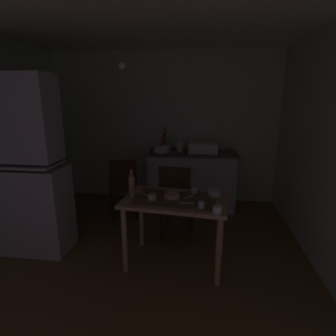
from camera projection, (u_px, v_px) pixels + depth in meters
name	position (u px, v px, depth m)	size (l,w,h in m)	color
ground_plane	(144.00, 248.00, 3.31)	(4.72, 4.72, 0.00)	brown
wall_back	(164.00, 128.00, 4.68)	(3.82, 0.10, 2.45)	#B4D1AC
wall_right	(330.00, 151.00, 2.77)	(0.10, 3.52, 2.45)	#B4CCAE
ceiling_slab	(139.00, 16.00, 2.66)	(3.82, 3.52, 0.10)	silver
hutch_cabinet	(21.00, 173.00, 3.09)	(0.98, 0.45, 1.99)	#AFB3AD
counter_cabinet	(192.00, 179.00, 4.47)	(1.37, 0.64, 0.90)	#AFB3AD
sink_basin	(203.00, 147.00, 4.31)	(0.44, 0.34, 0.15)	white
hand_pump	(164.00, 140.00, 4.40)	(0.05, 0.27, 0.39)	maroon
mixing_bowl_counter	(162.00, 149.00, 4.35)	(0.27, 0.27, 0.10)	white
stoneware_crock	(180.00, 147.00, 4.35)	(0.11, 0.11, 0.15)	beige
dining_table	(176.00, 209.00, 2.87)	(1.13, 0.76, 0.74)	tan
chair_far_side	(176.00, 200.00, 3.44)	(0.44, 0.44, 0.96)	#322419
chair_by_counter	(123.00, 186.00, 4.02)	(0.51, 0.51, 0.90)	#312013
serving_bowl_wide	(172.00, 196.00, 2.88)	(0.16, 0.16, 0.04)	tan
soup_bowl_small	(215.00, 193.00, 2.93)	(0.14, 0.14, 0.06)	#ADD1C1
mug_dark	(201.00, 205.00, 2.61)	(0.06, 0.06, 0.06)	#ADD1C1
teacup_mint	(217.00, 209.00, 2.50)	(0.09, 0.09, 0.06)	white
teacup_cream	(152.00, 197.00, 2.82)	(0.08, 0.08, 0.06)	beige
mug_tall	(194.00, 190.00, 3.02)	(0.06, 0.06, 0.06)	#9EB2C6
glass_bottle	(132.00, 186.00, 2.85)	(0.07, 0.07, 0.30)	olive
table_knife	(176.00, 191.00, 3.07)	(0.21, 0.02, 0.01)	silver
teaspoon_near_bowl	(186.00, 203.00, 2.72)	(0.15, 0.02, 0.01)	beige
teaspoon_by_cup	(146.00, 194.00, 2.96)	(0.13, 0.02, 0.01)	beige
serving_spoon	(189.00, 196.00, 2.91)	(0.12, 0.02, 0.01)	beige
pendant_bulb	(122.00, 66.00, 2.92)	(0.08, 0.08, 0.08)	#F9EFCC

